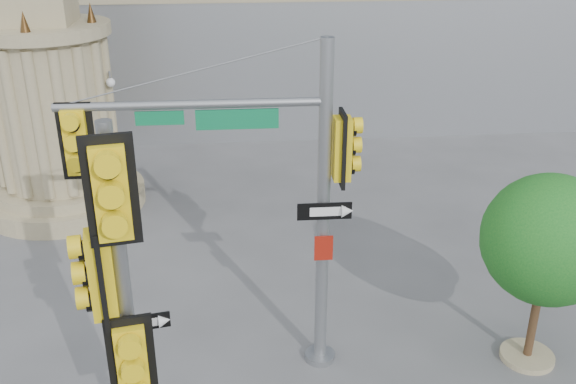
{
  "coord_description": "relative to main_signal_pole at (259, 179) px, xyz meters",
  "views": [
    {
      "loc": [
        -1.26,
        -8.19,
        7.79
      ],
      "look_at": [
        -0.3,
        2.0,
        3.24
      ],
      "focal_mm": 40.0,
      "sensor_mm": 36.0,
      "label": 1
    }
  ],
  "objects": [
    {
      "name": "monument",
      "position": [
        -5.17,
        7.49,
        1.8
      ],
      "size": [
        4.4,
        4.4,
        16.6
      ],
      "color": "tan",
      "rests_on": "ground"
    },
    {
      "name": "main_signal_pole",
      "position": [
        0.0,
        0.0,
        0.0
      ],
      "size": [
        4.66,
        0.56,
        6.01
      ],
      "rotation": [
        0.0,
        0.0,
        -0.01
      ],
      "color": "slate",
      "rests_on": "ground"
    },
    {
      "name": "secondary_signal_pole",
      "position": [
        -1.91,
        -2.64,
        -0.45
      ],
      "size": [
        1.01,
        0.73,
        5.56
      ],
      "rotation": [
        0.0,
        0.0,
        0.18
      ],
      "color": "slate",
      "rests_on": "ground"
    },
    {
      "name": "street_tree",
      "position": [
        5.02,
        -0.36,
        -1.28
      ],
      "size": [
        2.38,
        2.32,
        3.7
      ],
      "color": "tan",
      "rests_on": "ground"
    }
  ]
}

